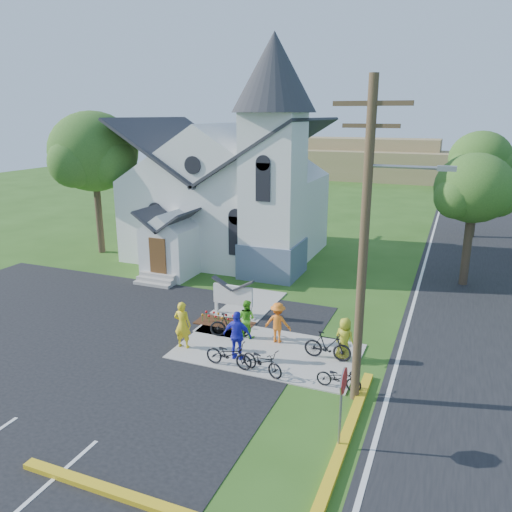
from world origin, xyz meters
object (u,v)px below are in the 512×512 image
at_px(cyclist_2, 237,335).
at_px(bike_4, 339,378).
at_px(bike_3, 328,346).
at_px(bike_2, 262,361).
at_px(church_sign, 233,295).
at_px(cyclist_4, 344,339).
at_px(bike_1, 230,325).
at_px(utility_pole, 366,237).
at_px(stop_sign, 343,391).
at_px(cyclist_0, 183,325).
at_px(cyclist_3, 278,323).
at_px(cyclist_1, 246,318).
at_px(bike_0, 229,354).

xyz_separation_m(cyclist_2, bike_4, (4.00, -0.67, -0.54)).
bearing_deg(bike_3, bike_2, 134.86).
height_order(church_sign, cyclist_4, church_sign).
distance_m(bike_1, cyclist_4, 4.76).
bearing_deg(utility_pole, bike_1, 155.37).
bearing_deg(stop_sign, utility_pole, 91.49).
bearing_deg(cyclist_0, bike_3, -171.63).
distance_m(church_sign, bike_2, 5.44).
height_order(church_sign, utility_pole, utility_pole).
xyz_separation_m(cyclist_3, cyclist_4, (2.79, -0.42, -0.02)).
bearing_deg(bike_4, cyclist_3, 52.37).
bearing_deg(utility_pole, bike_2, 174.97).
bearing_deg(utility_pole, church_sign, 144.40).
xyz_separation_m(stop_sign, bike_4, (-0.73, 3.00, -1.33)).
relative_size(cyclist_0, cyclist_4, 1.17).
relative_size(bike_1, cyclist_2, 0.90).
distance_m(cyclist_1, bike_2, 3.15).
xyz_separation_m(bike_0, bike_4, (4.05, 0.00, -0.08)).
height_order(church_sign, bike_4, church_sign).
bearing_deg(church_sign, bike_3, -26.29).
bearing_deg(bike_1, bike_3, -112.55).
distance_m(cyclist_4, bike_4, 2.25).
relative_size(cyclist_1, cyclist_3, 0.95).
bearing_deg(bike_0, cyclist_4, -57.18).
height_order(bike_1, bike_4, bike_1).
bearing_deg(cyclist_0, church_sign, -101.21).
relative_size(stop_sign, bike_0, 1.35).
distance_m(cyclist_1, cyclist_3, 1.37).
height_order(cyclist_0, bike_0, cyclist_0).
xyz_separation_m(stop_sign, bike_2, (-3.48, 3.00, -1.27)).
xyz_separation_m(cyclist_4, bike_4, (0.32, -2.19, -0.41)).
xyz_separation_m(bike_0, cyclist_1, (-0.42, 2.61, 0.31)).
bearing_deg(stop_sign, cyclist_4, 101.44).
bearing_deg(cyclist_4, utility_pole, 130.11).
height_order(stop_sign, cyclist_3, stop_sign).
bearing_deg(church_sign, cyclist_3, -32.64).
relative_size(cyclist_0, cyclist_1, 1.19).
height_order(bike_0, bike_4, bike_0).
distance_m(stop_sign, bike_0, 5.78).
bearing_deg(bike_2, cyclist_1, 52.42).
height_order(cyclist_1, cyclist_4, cyclist_4).
height_order(cyclist_1, bike_1, cyclist_1).
xyz_separation_m(church_sign, cyclist_2, (1.90, -3.73, -0.03)).
distance_m(cyclist_1, cyclist_2, 2.01).
relative_size(bike_0, cyclist_3, 1.11).
bearing_deg(church_sign, cyclist_4, -21.60).
bearing_deg(church_sign, bike_4, -36.71).
relative_size(bike_1, bike_2, 0.96).
bearing_deg(cyclist_1, bike_2, 135.06).
bearing_deg(bike_3, cyclist_0, 100.89).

